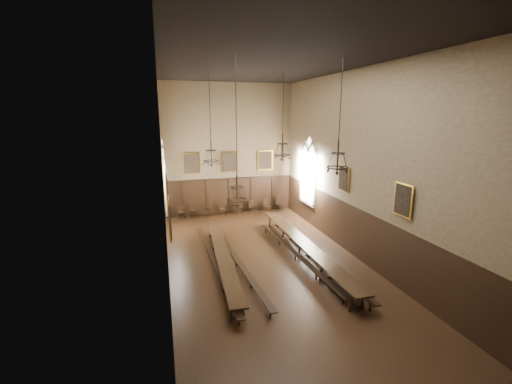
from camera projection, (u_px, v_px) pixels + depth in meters
name	position (u px, v px, depth m)	size (l,w,h in m)	color
floor	(267.00, 264.00, 16.15)	(9.00, 18.00, 0.02)	black
ceiling	(269.00, 62.00, 14.13)	(9.00, 18.00, 0.02)	black
wall_back	(229.00, 150.00, 23.60)	(9.00, 0.02, 9.00)	#7F664E
wall_front	(406.00, 242.00, 6.68)	(9.00, 0.02, 9.00)	#7F664E
wall_left	(162.00, 175.00, 13.97)	(0.02, 18.00, 9.00)	#7F664E
wall_right	(358.00, 166.00, 16.32)	(0.02, 18.00, 9.00)	#7F664E
wainscot_panelling	(267.00, 239.00, 15.87)	(9.00, 18.00, 2.50)	black
table_left	(223.00, 261.00, 15.66)	(1.17, 9.27, 0.72)	black
table_right	(304.00, 250.00, 16.75)	(0.75, 10.58, 0.82)	black
bench_left_outer	(215.00, 263.00, 15.62)	(0.59, 9.73, 0.44)	black
bench_left_inner	(236.00, 261.00, 15.86)	(0.86, 9.43, 0.42)	black
bench_right_inner	(295.00, 255.00, 16.53)	(0.75, 9.03, 0.41)	black
bench_right_outer	(315.00, 252.00, 16.86)	(0.63, 10.59, 0.48)	black
chair_0	(182.00, 214.00, 23.19)	(0.43, 0.43, 0.90)	black
chair_1	(194.00, 213.00, 23.48)	(0.47, 0.47, 1.01)	black
chair_2	(209.00, 212.00, 23.73)	(0.54, 0.54, 0.99)	black
chair_3	(223.00, 211.00, 23.90)	(0.50, 0.50, 0.97)	black
chair_4	(239.00, 210.00, 24.20)	(0.44, 0.44, 0.86)	black
chair_5	(252.00, 209.00, 24.53)	(0.44, 0.44, 0.86)	black
chair_6	(267.00, 208.00, 24.74)	(0.47, 0.47, 0.89)	black
chair_7	(279.00, 207.00, 24.99)	(0.50, 0.50, 1.03)	black
chandelier_back_left	(211.00, 155.00, 16.70)	(0.80, 0.80, 4.46)	black
chandelier_back_right	(282.00, 150.00, 18.16)	(0.92, 0.92, 4.37)	black
chandelier_front_left	(237.00, 189.00, 12.85)	(0.77, 0.77, 5.38)	black
chandelier_front_right	(338.00, 160.00, 13.35)	(0.86, 0.86, 4.27)	black
portrait_back_0	(191.00, 163.00, 22.98)	(1.10, 0.12, 1.40)	gold
portrait_back_1	(229.00, 162.00, 23.66)	(1.10, 0.12, 1.40)	gold
portrait_back_2	(265.00, 160.00, 24.34)	(1.10, 0.12, 1.40)	gold
portrait_left_0	(166.00, 189.00, 15.12)	(0.12, 1.00, 1.30)	gold
portrait_left_1	(169.00, 218.00, 10.89)	(0.12, 1.00, 1.30)	gold
portrait_right_0	(344.00, 179.00, 17.40)	(0.12, 1.00, 1.30)	gold
portrait_right_1	(403.00, 200.00, 13.18)	(0.12, 1.00, 1.30)	gold
window_right	(308.00, 171.00, 21.71)	(0.20, 2.20, 4.60)	white
window_left	(164.00, 178.00, 19.40)	(0.20, 2.20, 4.60)	white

